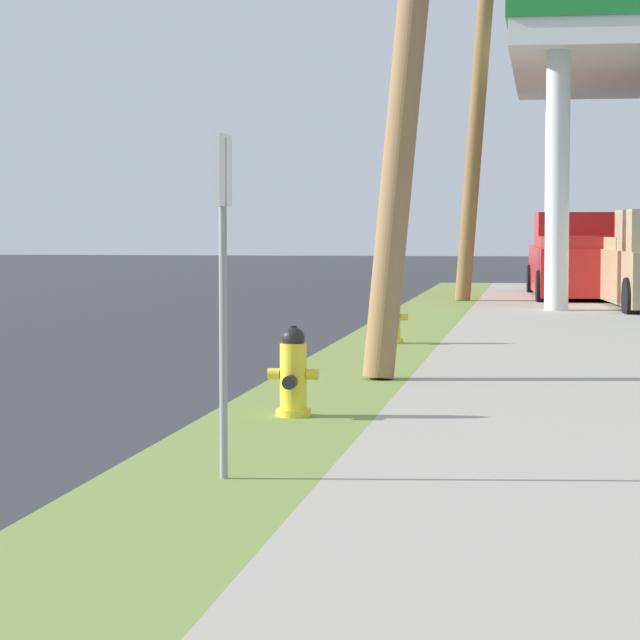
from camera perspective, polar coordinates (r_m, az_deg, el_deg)
fire_hydrant_second at (r=12.01m, az=-1.05°, el=-2.22°), size 0.42×0.38×0.74m
fire_hydrant_third at (r=19.46m, az=2.82°, el=0.05°), size 0.42×0.37×0.74m
utility_pole_background at (r=30.53m, az=6.31°, el=10.43°), size 1.60×1.02×10.13m
street_sign_post at (r=9.01m, az=-3.80°, el=3.38°), size 0.05×0.36×2.12m
car_black_by_near_pump at (r=35.67m, az=11.90°, el=2.08°), size 2.09×4.56×1.57m
truck_red_at_far_bay at (r=32.67m, az=10.07°, el=2.30°), size 2.39×5.50×1.97m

